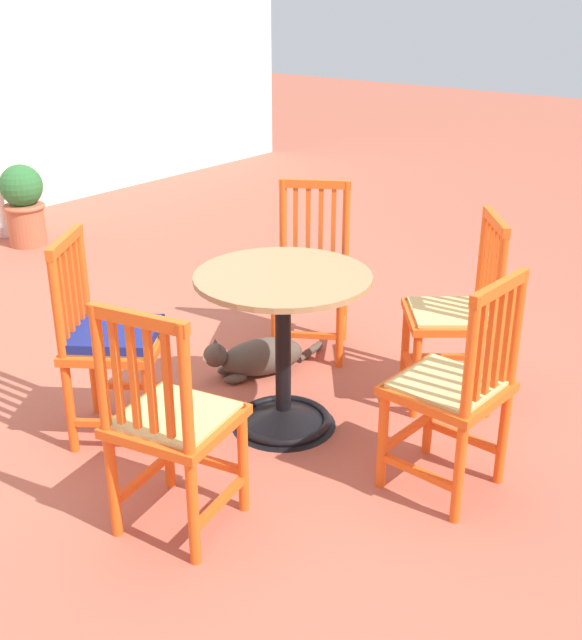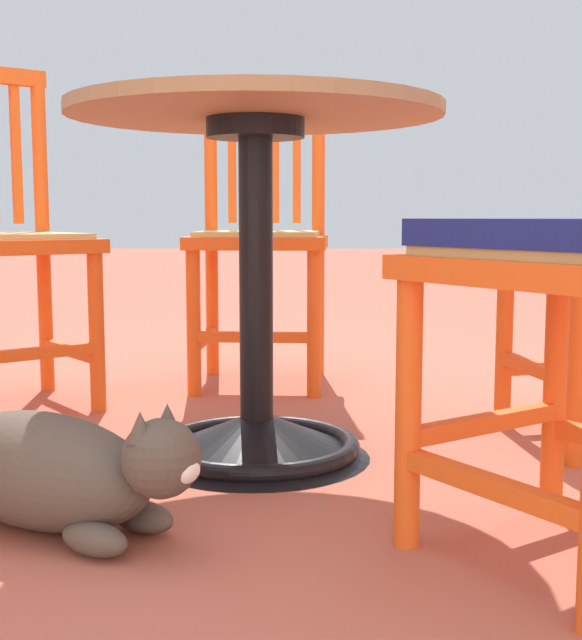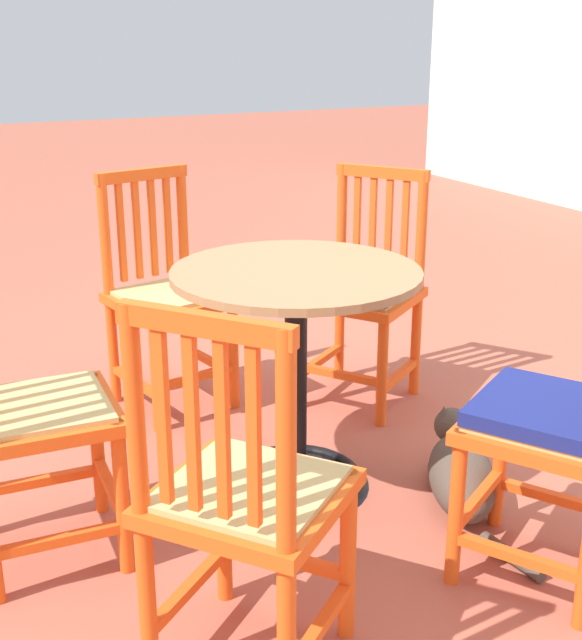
# 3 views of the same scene
# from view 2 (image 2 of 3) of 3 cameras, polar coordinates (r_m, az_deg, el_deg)

# --- Properties ---
(ground_plane) EXTENTS (24.00, 24.00, 0.00)m
(ground_plane) POSITION_cam_2_polar(r_m,az_deg,el_deg) (1.75, 2.15, -9.91)
(ground_plane) COLOR #AD5642
(cafe_table) EXTENTS (0.76, 0.76, 0.73)m
(cafe_table) POSITION_cam_2_polar(r_m,az_deg,el_deg) (1.78, -2.33, -0.28)
(cafe_table) COLOR black
(cafe_table) RESTS_ON ground_plane
(orange_chair_tucked_in) EXTENTS (0.56, 0.56, 0.91)m
(orange_chair_tucked_in) POSITION_cam_2_polar(r_m,az_deg,el_deg) (2.37, -18.77, 4.78)
(orange_chair_tucked_in) COLOR #EA5619
(orange_chair_tucked_in) RESTS_ON ground_plane
(orange_chair_facing_out) EXTENTS (0.42, 0.42, 0.91)m
(orange_chair_facing_out) POSITION_cam_2_polar(r_m,az_deg,el_deg) (2.58, -2.06, 5.28)
(orange_chair_facing_out) COLOR #EA5619
(orange_chair_facing_out) RESTS_ON ground_plane
(tabby_cat) EXTENTS (0.72, 0.39, 0.23)m
(tabby_cat) POSITION_cam_2_polar(r_m,az_deg,el_deg) (1.45, -15.36, -9.84)
(tabby_cat) COLOR #4C4238
(tabby_cat) RESTS_ON ground_plane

